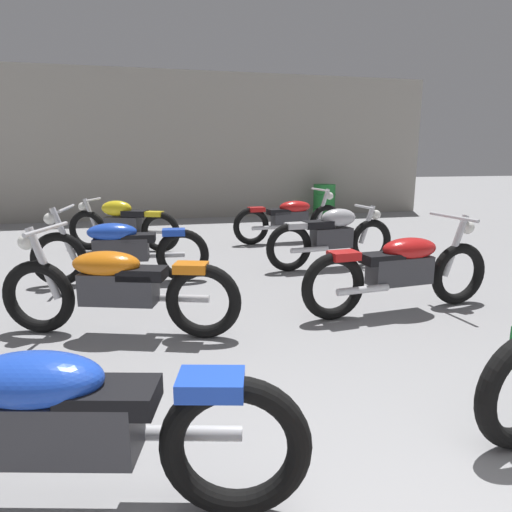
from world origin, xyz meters
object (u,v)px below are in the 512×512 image
at_px(motorcycle_right_row_1, 401,269).
at_px(motorcycle_left_row_0, 58,422).
at_px(oil_drum, 324,201).
at_px(motorcycle_left_row_2, 120,248).
at_px(motorcycle_right_row_3, 290,218).
at_px(motorcycle_right_row_2, 332,236).
at_px(motorcycle_left_row_1, 117,286).
at_px(motorcycle_left_row_3, 123,224).

bearing_deg(motorcycle_right_row_1, motorcycle_left_row_0, -144.10).
relative_size(motorcycle_right_row_1, oil_drum, 2.55).
xyz_separation_m(motorcycle_left_row_2, motorcycle_right_row_3, (2.91, 2.16, 0.00)).
bearing_deg(motorcycle_right_row_2, motorcycle_left_row_2, -177.19).
bearing_deg(motorcycle_left_row_2, motorcycle_right_row_2, 2.81).
bearing_deg(motorcycle_left_row_1, motorcycle_left_row_0, -93.56).
bearing_deg(motorcycle_left_row_2, motorcycle_left_row_3, 91.67).
xyz_separation_m(motorcycle_left_row_0, motorcycle_right_row_3, (2.98, 6.03, 0.00)).
xyz_separation_m(motorcycle_right_row_3, oil_drum, (1.94, 3.16, -0.03)).
distance_m(motorcycle_left_row_2, oil_drum, 7.20).
height_order(motorcycle_left_row_2, motorcycle_right_row_3, same).
bearing_deg(oil_drum, motorcycle_left_row_1, -124.04).
relative_size(motorcycle_left_row_1, oil_drum, 2.46).
height_order(motorcycle_left_row_3, motorcycle_right_row_1, motorcycle_right_row_1).
bearing_deg(motorcycle_left_row_3, motorcycle_left_row_0, -90.10).
distance_m(motorcycle_left_row_1, motorcycle_right_row_1, 2.77).
height_order(motorcycle_left_row_0, motorcycle_right_row_1, same).
bearing_deg(oil_drum, motorcycle_left_row_3, -146.54).
xyz_separation_m(motorcycle_right_row_2, motorcycle_right_row_3, (0.03, 2.02, -0.01)).
relative_size(motorcycle_left_row_3, motorcycle_right_row_1, 0.86).
relative_size(motorcycle_left_row_1, motorcycle_left_row_2, 0.96).
height_order(motorcycle_left_row_0, motorcycle_left_row_1, same).
relative_size(motorcycle_left_row_2, motorcycle_right_row_1, 1.00).
bearing_deg(motorcycle_left_row_0, motorcycle_right_row_2, 53.63).
bearing_deg(motorcycle_left_row_1, motorcycle_right_row_1, -0.26).
xyz_separation_m(motorcycle_left_row_1, motorcycle_left_row_3, (-0.12, 3.84, 0.01)).
height_order(motorcycle_left_row_2, motorcycle_right_row_2, motorcycle_left_row_2).
distance_m(motorcycle_right_row_1, motorcycle_right_row_2, 1.92).
distance_m(motorcycle_left_row_0, motorcycle_right_row_3, 6.73).
height_order(motorcycle_right_row_3, oil_drum, motorcycle_right_row_3).
bearing_deg(motorcycle_left_row_0, motorcycle_left_row_2, 88.95).
height_order(motorcycle_left_row_3, motorcycle_right_row_3, motorcycle_right_row_3).
relative_size(motorcycle_left_row_2, motorcycle_right_row_2, 1.10).
xyz_separation_m(motorcycle_left_row_3, motorcycle_right_row_1, (2.89, -3.86, -0.01)).
xyz_separation_m(motorcycle_left_row_1, motorcycle_right_row_3, (2.85, 3.92, 0.00)).
distance_m(motorcycle_left_row_0, oil_drum, 10.43).
bearing_deg(oil_drum, motorcycle_left_row_0, -118.13).
bearing_deg(motorcycle_right_row_3, motorcycle_left_row_0, -116.31).
relative_size(motorcycle_left_row_1, motorcycle_right_row_2, 1.06).
bearing_deg(oil_drum, motorcycle_right_row_3, -121.45).
bearing_deg(motorcycle_left_row_1, motorcycle_left_row_3, 91.80).
relative_size(motorcycle_left_row_0, motorcycle_left_row_3, 1.14).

